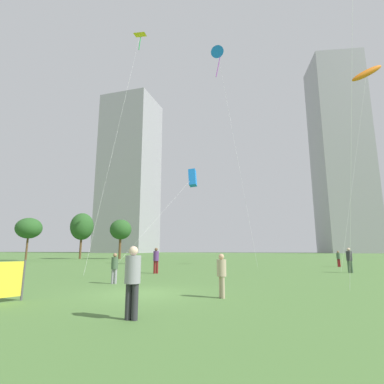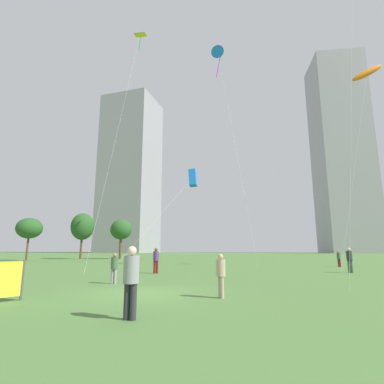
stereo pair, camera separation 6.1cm
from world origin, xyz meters
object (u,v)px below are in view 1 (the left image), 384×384
object	(u,v)px
person_standing_5	(156,259)
kite_flying_0	(140,37)
person_standing_3	(349,258)
distant_highrise_0	(340,152)
person_standing_2	(133,277)
person_standing_1	(222,272)
park_tree_0	(82,227)
person_standing_6	(338,258)
distant_highrise_1	(130,174)
park_tree_2	(121,230)
kite_flying_2	(366,73)
kite_flying_1	(218,54)
kite_flying_4	(193,178)
park_tree_1	(29,228)
person_standing_4	(115,266)

from	to	relation	value
person_standing_5	kite_flying_0	bearing A→B (deg)	-83.41
person_standing_3	person_standing_5	world-z (taller)	person_standing_5
kite_flying_0	person_standing_5	bearing A→B (deg)	-55.09
distant_highrise_0	person_standing_2	bearing A→B (deg)	-113.19
person_standing_1	park_tree_0	distance (m)	48.78
person_standing_6	distant_highrise_1	xyz separation A→B (m)	(-67.59, 99.20, 37.36)
person_standing_6	park_tree_2	distance (m)	37.20
kite_flying_2	park_tree_0	size ratio (longest dim) A/B	2.54
kite_flying_1	kite_flying_2	world-z (taller)	kite_flying_1
kite_flying_1	person_standing_6	bearing A→B (deg)	-31.96
person_standing_1	park_tree_0	world-z (taller)	park_tree_0
park_tree_2	person_standing_1	bearing A→B (deg)	-59.85
kite_flying_2	kite_flying_4	xyz separation A→B (m)	(-19.13, 1.84, -9.93)
kite_flying_2	person_standing_6	bearing A→B (deg)	156.22
person_standing_2	person_standing_1	bearing A→B (deg)	70.37
kite_flying_1	distant_highrise_1	bearing A→B (deg)	121.01
person_standing_1	distant_highrise_1	distance (m)	139.24
person_standing_6	park_tree_0	xyz separation A→B (m)	(-39.53, 16.42, 4.91)
kite_flying_4	distant_highrise_0	distance (m)	125.34
person_standing_3	person_standing_5	distance (m)	14.75
person_standing_2	person_standing_5	distance (m)	14.66
person_standing_1	person_standing_3	xyz separation A→B (m)	(8.28, 13.70, 0.15)
distant_highrise_0	kite_flying_4	bearing A→B (deg)	-118.66
person_standing_2	kite_flying_1	xyz separation A→B (m)	(-1.35, 33.58, 30.62)
kite_flying_2	park_tree_2	xyz separation A→B (m)	(-36.37, 19.49, -14.70)
kite_flying_4	kite_flying_0	bearing A→B (deg)	-142.92
person_standing_3	park_tree_1	world-z (taller)	park_tree_1
person_standing_3	person_standing_4	size ratio (longest dim) A/B	1.19
person_standing_4	park_tree_0	world-z (taller)	park_tree_0
person_standing_3	park_tree_2	world-z (taller)	park_tree_2
person_standing_4	park_tree_1	distance (m)	37.21
kite_flying_4	distant_highrise_0	bearing A→B (deg)	66.75
person_standing_4	person_standing_2	bearing A→B (deg)	-67.47
person_standing_5	kite_flying_4	distance (m)	14.69
kite_flying_0	kite_flying_1	xyz separation A→B (m)	(7.98, 12.06, 5.18)
kite_flying_4	person_standing_6	bearing A→B (deg)	-0.37
person_standing_4	distant_highrise_1	size ratio (longest dim) A/B	0.02
kite_flying_0	park_tree_2	xyz separation A→B (m)	(-11.68, 21.85, -21.26)
person_standing_6	kite_flying_4	distance (m)	17.70
person_standing_5	distant_highrise_0	xyz separation A→B (m)	(47.74, 121.94, 45.01)
person_standing_2	person_standing_4	bearing A→B (deg)	125.72
person_standing_6	person_standing_5	bearing A→B (deg)	17.85
person_standing_1	kite_flying_1	distance (m)	42.86
person_standing_6	park_tree_1	distance (m)	43.37
park_tree_1	kite_flying_1	bearing A→B (deg)	2.14
person_standing_5	kite_flying_4	world-z (taller)	kite_flying_4
kite_flying_1	kite_flying_2	xyz separation A→B (m)	(16.71, -9.70, -11.74)
park_tree_2	distant_highrise_1	size ratio (longest dim) A/B	0.09
kite_flying_0	person_standing_1	bearing A→B (deg)	-57.44
person_standing_6	park_tree_2	size ratio (longest dim) A/B	0.22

